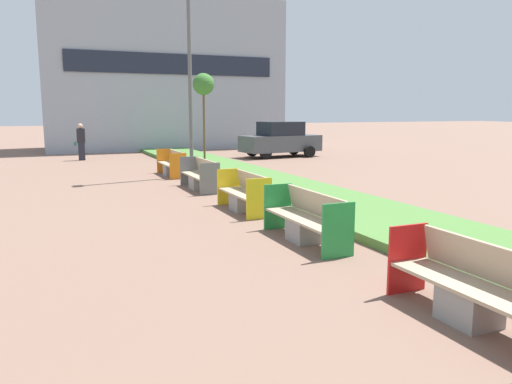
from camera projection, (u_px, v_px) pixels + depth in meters
name	position (u px, v px, depth m)	size (l,w,h in m)	color
planter_grass_strip	(366.00, 214.00, 11.45)	(2.80, 120.00, 0.18)	#4C7A38
building_backdrop	(163.00, 75.00, 32.54)	(14.80, 6.26, 9.39)	#939EAD
bench_red_frame	(473.00, 292.00, 5.78)	(0.65, 2.22, 0.94)	gray
bench_green_frame	(306.00, 222.00, 9.38)	(0.65, 2.37, 0.94)	gray
bench_yellow_frame	(244.00, 196.00, 12.23)	(0.65, 2.05, 0.94)	gray
bench_grey_frame	(200.00, 178.00, 15.58)	(0.65, 2.24, 0.94)	gray
bench_orange_frame	(172.00, 166.00, 18.90)	(0.65, 2.18, 0.94)	gray
street_lamp_post	(189.00, 42.00, 17.90)	(0.24, 0.44, 8.96)	#56595B
sapling_tree_far	(203.00, 86.00, 23.00)	(1.00, 1.00, 4.14)	brown
pedestrian_walking	(81.00, 141.00, 24.60)	(0.53, 0.24, 1.81)	#232633
parked_car_distant	(281.00, 140.00, 26.38)	(4.37, 2.23, 1.86)	#474C51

